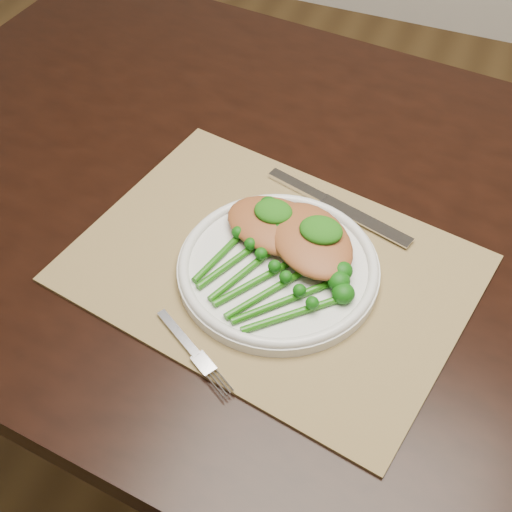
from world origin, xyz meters
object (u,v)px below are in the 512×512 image
at_px(dining_table, 339,380).
at_px(dinner_plate, 278,267).
at_px(placemat, 271,268).
at_px(broccolini_bundle, 261,279).
at_px(chicken_fillet_left, 277,226).

height_order(dining_table, dinner_plate, dinner_plate).
relative_size(placemat, dinner_plate, 1.91).
xyz_separation_m(dinner_plate, broccolini_bundle, (-0.01, -0.03, 0.01)).
bearing_deg(dining_table, dinner_plate, -121.30).
bearing_deg(broccolini_bundle, dining_table, 86.25).
relative_size(dinner_plate, broccolini_bundle, 1.12).
bearing_deg(dining_table, placemat, -126.72).
height_order(dining_table, chicken_fillet_left, chicken_fillet_left).
bearing_deg(placemat, dining_table, 58.03).
distance_m(dining_table, broccolini_bundle, 0.43).
xyz_separation_m(dining_table, broccolini_bundle, (-0.09, -0.14, 0.40)).
bearing_deg(broccolini_bundle, dinner_plate, 100.26).
height_order(chicken_fillet_left, broccolini_bundle, chicken_fillet_left).
height_order(dinner_plate, chicken_fillet_left, chicken_fillet_left).
height_order(placemat, broccolini_bundle, broccolini_bundle).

